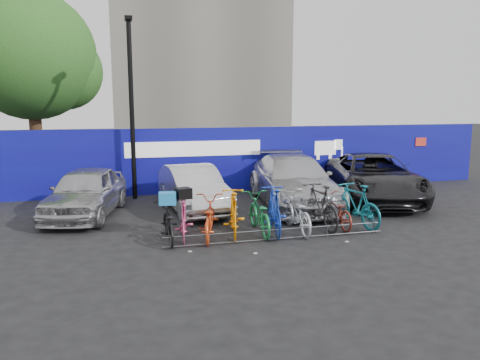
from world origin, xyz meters
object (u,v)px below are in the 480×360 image
object	(u,v)px
bike_1	(184,219)
bike_6	(296,212)
bike_0	(168,223)
bike_9	(355,205)
bike_5	(274,210)
tree	(37,59)
bike_8	(336,211)
bike_4	(259,214)
bike_2	(209,218)
lamppost	(132,104)
bike_7	(319,206)
bike_rack	(278,234)
car_3	(373,177)
car_0	(86,192)
car_1	(193,188)
bike_3	(234,213)
car_2	(293,181)

from	to	relation	value
bike_1	bike_6	bearing A→B (deg)	-173.56
bike_0	bike_9	xyz separation A→B (m)	(5.07, 0.15, 0.13)
bike_5	tree	bearing A→B (deg)	-45.12
bike_8	bike_9	distance (m)	0.58
bike_4	bike_2	bearing A→B (deg)	6.57
lamppost	bike_7	distance (m)	7.45
bike_rack	bike_7	size ratio (longest dim) A/B	2.79
bike_rack	car_3	world-z (taller)	car_3
bike_5	bike_8	world-z (taller)	bike_5
bike_rack	bike_4	bearing A→B (deg)	108.49
bike_6	bike_8	xyz separation A→B (m)	(1.19, 0.16, -0.07)
tree	car_0	distance (m)	8.39
bike_2	bike_9	xyz separation A→B (m)	(4.07, 0.11, 0.08)
bike_9	bike_7	bearing A→B (deg)	-15.49
tree	bike_6	distance (m)	13.31
lamppost	bike_5	distance (m)	6.83
car_0	bike_rack	bearing A→B (deg)	-25.58
tree	bike_6	world-z (taller)	tree
lamppost	bike_8	world-z (taller)	lamppost
bike_6	bike_rack	bearing A→B (deg)	43.30
car_3	bike_8	world-z (taller)	car_3
bike_1	bike_2	world-z (taller)	bike_2
bike_5	bike_9	distance (m)	2.35
bike_rack	bike_7	world-z (taller)	bike_7
bike_1	bike_9	world-z (taller)	bike_9
bike_5	bike_9	xyz separation A→B (m)	(2.35, 0.10, -0.01)
car_0	car_1	size ratio (longest dim) A/B	1.02
lamppost	bike_1	xyz separation A→B (m)	(1.01, -5.26, -2.76)
car_3	bike_3	xyz separation A→B (m)	(-5.68, -3.01, -0.20)
bike_rack	bike_7	distance (m)	1.73
car_0	bike_3	world-z (taller)	car_0
bike_0	bike_2	bearing A→B (deg)	-177.67
lamppost	bike_3	distance (m)	6.32
bike_5	bike_7	size ratio (longest dim) A/B	1.00
car_1	car_3	xyz separation A→B (m)	(6.24, -0.00, 0.10)
bike_0	bike_9	bearing A→B (deg)	-178.20
bike_4	bike_9	distance (m)	2.74
bike_3	bike_4	bearing A→B (deg)	-168.04
car_0	bike_8	size ratio (longest dim) A/B	2.47
bike_4	bike_8	xyz separation A→B (m)	(2.17, 0.05, -0.06)
car_0	car_2	size ratio (longest dim) A/B	0.77
car_1	bike_9	bearing A→B (deg)	-43.01
bike_rack	bike_9	xyz separation A→B (m)	(2.48, 0.78, 0.43)
car_1	car_2	size ratio (longest dim) A/B	0.76
car_0	bike_8	bearing A→B (deg)	-10.88
bike_3	bike_9	size ratio (longest dim) A/B	0.99
bike_3	bike_2	bearing A→B (deg)	18.41
tree	car_1	size ratio (longest dim) A/B	1.87
bike_rack	bike_4	size ratio (longest dim) A/B	2.87
lamppost	bike_8	distance (m)	7.82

